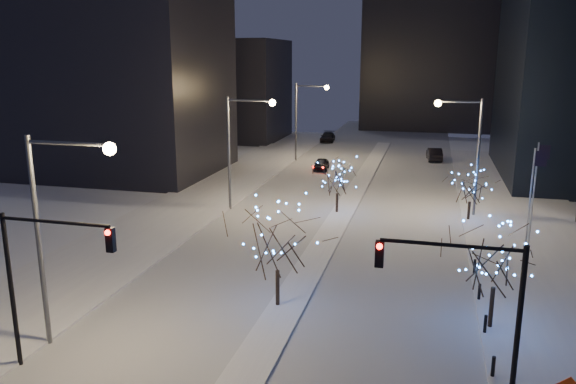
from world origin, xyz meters
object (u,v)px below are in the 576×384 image
(street_lamp_east, at_px, (468,141))
(holiday_tree_median_far, at_px, (337,178))
(holiday_tree_plaza_far, at_px, (471,187))
(holiday_tree_plaza_near, at_px, (496,259))
(street_lamp_w_mid, at_px, (240,138))
(street_lamp_w_far, at_px, (304,111))
(car_near, at_px, (321,164))
(street_lamp_w_near, at_px, (56,214))
(car_far, at_px, (328,137))
(traffic_signal_west, at_px, (40,267))
(car_mid, at_px, (434,154))
(traffic_signal_east, at_px, (474,301))
(holiday_tree_median_near, at_px, (277,240))

(street_lamp_east, distance_m, holiday_tree_median_far, 11.26)
(holiday_tree_plaza_far, bearing_deg, holiday_tree_plaza_near, -90.00)
(street_lamp_w_mid, xyz_separation_m, holiday_tree_plaza_far, (19.44, 1.46, -3.58))
(street_lamp_w_far, height_order, car_near, street_lamp_w_far)
(street_lamp_w_near, xyz_separation_m, holiday_tree_median_far, (8.44, 25.98, -3.31))
(car_far, height_order, holiday_tree_plaza_far, holiday_tree_plaza_far)
(holiday_tree_plaza_near, bearing_deg, traffic_signal_west, -155.26)
(traffic_signal_west, xyz_separation_m, car_mid, (16.10, 56.80, -3.94))
(street_lamp_east, distance_m, car_mid, 27.49)
(holiday_tree_median_far, bearing_deg, traffic_signal_east, -70.72)
(street_lamp_east, xyz_separation_m, traffic_signal_east, (-1.14, -29.00, -1.69))
(holiday_tree_median_far, bearing_deg, street_lamp_w_mid, -173.38)
(street_lamp_east, height_order, holiday_tree_median_near, street_lamp_east)
(street_lamp_east, distance_m, car_near, 23.60)
(traffic_signal_west, xyz_separation_m, holiday_tree_plaza_far, (18.94, 28.47, -1.84))
(street_lamp_w_mid, xyz_separation_m, holiday_tree_median_far, (8.44, 0.98, -3.31))
(street_lamp_east, xyz_separation_m, car_mid, (-2.43, 26.80, -5.63))
(traffic_signal_west, bearing_deg, street_lamp_w_far, 90.55)
(holiday_tree_plaza_far, bearing_deg, street_lamp_w_far, 129.55)
(street_lamp_w_near, bearing_deg, street_lamp_w_mid, 90.00)
(street_lamp_w_near, relative_size, street_lamp_east, 1.00)
(street_lamp_east, height_order, holiday_tree_plaza_near, street_lamp_east)
(car_near, bearing_deg, street_lamp_east, -50.96)
(street_lamp_east, distance_m, car_far, 44.45)
(street_lamp_w_near, distance_m, holiday_tree_plaza_far, 33.03)
(car_far, relative_size, holiday_tree_median_near, 0.90)
(traffic_signal_east, relative_size, car_near, 1.73)
(street_lamp_w_near, xyz_separation_m, traffic_signal_west, (0.50, -2.00, -1.74))
(street_lamp_w_far, xyz_separation_m, street_lamp_east, (19.02, -22.00, -0.05))
(street_lamp_east, relative_size, car_near, 2.47)
(street_lamp_w_near, relative_size, car_mid, 2.00)
(street_lamp_w_far, bearing_deg, holiday_tree_median_far, -70.65)
(street_lamp_w_mid, relative_size, holiday_tree_median_far, 2.12)
(holiday_tree_plaza_near, bearing_deg, traffic_signal_east, -101.41)
(holiday_tree_median_near, distance_m, holiday_tree_plaza_far, 22.77)
(holiday_tree_median_near, bearing_deg, street_lamp_w_far, 100.99)
(traffic_signal_west, bearing_deg, holiday_tree_median_near, 47.12)
(street_lamp_w_far, relative_size, street_lamp_east, 1.00)
(traffic_signal_east, relative_size, car_mid, 1.40)
(holiday_tree_median_near, bearing_deg, traffic_signal_east, -38.65)
(street_lamp_w_near, distance_m, street_lamp_w_mid, 25.00)
(street_lamp_w_mid, distance_m, traffic_signal_west, 27.06)
(car_far, xyz_separation_m, holiday_tree_median_far, (8.50, -41.76, 2.44))
(traffic_signal_east, height_order, holiday_tree_median_far, traffic_signal_east)
(holiday_tree_plaza_near, bearing_deg, car_far, 107.72)
(street_lamp_w_near, xyz_separation_m, holiday_tree_plaza_near, (19.44, 6.72, -2.76))
(car_mid, xyz_separation_m, holiday_tree_plaza_far, (2.84, -28.33, 2.10))
(car_mid, bearing_deg, traffic_signal_west, 68.39)
(traffic_signal_west, xyz_separation_m, holiday_tree_median_far, (7.94, 27.98, -1.57))
(street_lamp_w_far, bearing_deg, traffic_signal_east, -70.68)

